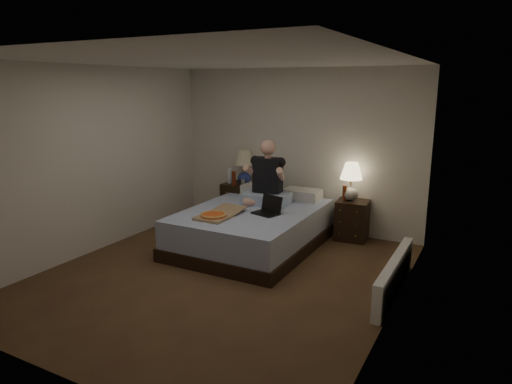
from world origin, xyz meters
The scene contains 19 objects.
floor centered at (0.00, 0.00, 0.00)m, with size 4.00×4.50×0.00m, color brown.
ceiling centered at (0.00, 0.00, 2.50)m, with size 4.00×4.50×0.00m, color white.
wall_back centered at (0.00, 2.25, 1.25)m, with size 4.00×2.50×0.00m, color white.
wall_front centered at (0.00, -2.25, 1.25)m, with size 4.00×2.50×0.00m, color white.
wall_left centered at (-2.00, 0.00, 1.25)m, with size 4.50×2.50×0.00m, color white.
wall_right centered at (2.00, 0.00, 1.25)m, with size 4.50×2.50×0.00m, color white.
bed centered at (-0.15, 1.08, 0.27)m, with size 1.64×2.19×0.55m, color #5A74B4.
nightstand_left centered at (-0.90, 2.03, 0.33)m, with size 0.51×0.46×0.66m, color black.
nightstand_right centered at (1.00, 2.05, 0.30)m, with size 0.45×0.41×0.59m, color black.
lamp_left centered at (-0.83, 2.05, 0.94)m, with size 0.32×0.32×0.56m, color navy, non-canonical shape.
lamp_right centered at (0.95, 2.05, 0.87)m, with size 0.32×0.32×0.56m, color gray, non-canonical shape.
water_bottle centered at (-1.06, 1.96, 0.79)m, with size 0.07×0.07×0.25m, color white.
soda_can centered at (-0.80, 1.94, 0.71)m, with size 0.07×0.07×0.10m, color #A8A7A3.
beer_bottle_left centered at (-0.92, 1.85, 0.78)m, with size 0.06×0.06×0.23m, color #601F0D.
beer_bottle_right centered at (0.88, 1.98, 0.71)m, with size 0.06×0.06×0.23m, color #5A260C.
person centered at (-0.12, 1.45, 1.01)m, with size 0.66×0.52×0.93m, color black, non-canonical shape.
laptop centered at (0.12, 0.95, 0.67)m, with size 0.34×0.28×0.24m, color black, non-canonical shape.
pizza_box centered at (-0.38, 0.44, 0.59)m, with size 0.40×0.76×0.08m, color tan, non-canonical shape.
radiator centered at (1.93, 0.50, 0.20)m, with size 0.10×1.60×0.40m, color white.
Camera 1 is at (2.79, -4.32, 2.23)m, focal length 32.00 mm.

